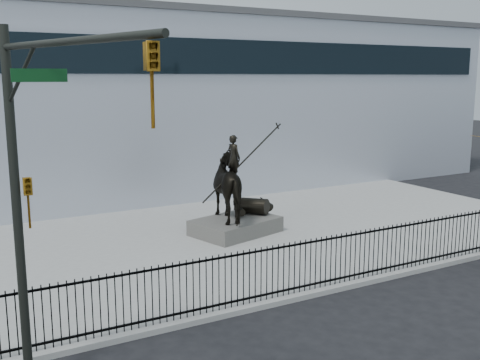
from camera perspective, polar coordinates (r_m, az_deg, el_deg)
ground at (r=15.01m, az=7.78°, el=-13.53°), size 120.00×120.00×0.00m
plaza at (r=20.64m, az=-4.04°, el=-6.48°), size 30.00×12.00×0.15m
building at (r=32.04m, az=-14.20°, el=7.32°), size 44.00×14.00×9.00m
picket_fence at (r=15.62m, az=5.07°, el=-8.94°), size 22.10×0.10×1.50m
statue_plinth at (r=21.56m, az=-0.44°, el=-4.70°), size 3.57×2.88×0.58m
equestrian_statue at (r=21.25m, az=-0.33°, el=-0.73°), size 3.87×2.93×3.38m
traffic_signal_left at (r=10.59m, az=-19.94°, el=-1.33°), size 1.52×4.84×7.00m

